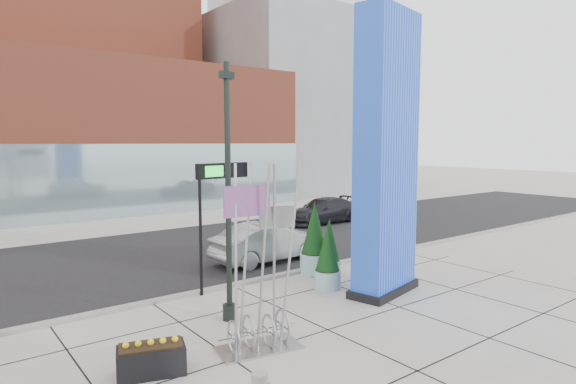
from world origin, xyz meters
TOP-DOWN VIEW (x-y plane):
  - ground at (0.00, 0.00)m, footprint 160.00×160.00m
  - street_asphalt at (0.00, 10.00)m, footprint 80.00×12.00m
  - curb_edge at (0.00, 4.00)m, footprint 80.00×0.30m
  - tower_podium at (1.00, 27.00)m, footprint 34.00×10.00m
  - tower_glass_front at (1.00, 22.20)m, footprint 34.00×0.60m
  - building_grey_parking at (26.00, 32.00)m, footprint 20.00×18.00m
  - blue_pylon at (4.74, 0.29)m, footprint 3.03×1.86m
  - lamp_post at (-0.75, 1.29)m, footprint 0.50×0.40m
  - public_art_sculpture at (-1.16, -0.86)m, footprint 2.21×1.39m
  - overhead_street_sign at (0.40, 3.80)m, footprint 2.08×0.46m
  - round_planter_east at (4.60, 2.92)m, footprint 0.90×0.90m
  - round_planter_mid at (4.45, 3.60)m, footprint 1.13×1.13m
  - round_planter_west at (3.50, 1.80)m, footprint 0.93×0.93m
  - box_planter_north at (-3.80, -0.50)m, footprint 1.62×1.15m
  - car_silver_mid at (4.06, 6.19)m, footprint 5.08×1.92m
  - car_dark_east at (12.49, 12.18)m, footprint 5.46×2.31m

SIDE VIEW (x-z plane):
  - ground at x=0.00m, z-range 0.00..0.00m
  - street_asphalt at x=0.00m, z-range 0.00..0.02m
  - curb_edge at x=0.00m, z-range 0.00..0.12m
  - box_planter_north at x=-3.80m, z-range -0.03..0.77m
  - car_dark_east at x=12.49m, z-range 0.00..1.57m
  - car_silver_mid at x=4.06m, z-range 0.00..1.66m
  - round_planter_east at x=4.60m, z-range -0.06..2.19m
  - round_planter_west at x=3.50m, z-range -0.06..2.26m
  - public_art_sculpture at x=-1.16m, z-range -1.11..3.55m
  - round_planter_mid at x=4.45m, z-range -0.08..2.75m
  - tower_glass_front at x=1.00m, z-range 0.00..5.00m
  - lamp_post at x=-0.75m, z-range -0.66..6.66m
  - overhead_street_sign at x=0.40m, z-range 1.58..6.00m
  - blue_pylon at x=4.74m, z-range -0.16..9.24m
  - tower_podium at x=1.00m, z-range 0.00..11.00m
  - building_grey_parking at x=26.00m, z-range 0.00..18.00m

